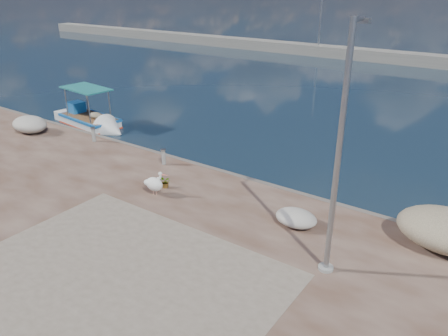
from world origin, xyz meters
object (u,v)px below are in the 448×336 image
lamp_post (338,165)px  bollard_near (164,156)px  pelican (155,184)px  boat_left (90,121)px

lamp_post → bollard_near: (-9.20, 3.12, -2.90)m
lamp_post → bollard_near: size_ratio=9.59×
pelican → boat_left: bearing=130.3°
boat_left → lamp_post: (18.02, -6.00, 3.59)m
lamp_post → boat_left: bearing=161.6°
lamp_post → bollard_near: bearing=161.3°
boat_left → lamp_post: size_ratio=0.83×
boat_left → pelican: size_ratio=5.57×
pelican → lamp_post: bearing=-27.9°
boat_left → bollard_near: bearing=-11.8°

